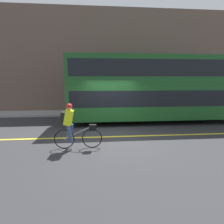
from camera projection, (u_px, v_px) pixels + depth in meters
ground_plane at (113, 136)px, 7.92m from camera, size 80.00×80.00×0.00m
road_center_line at (113, 137)px, 7.80m from camera, size 50.00×0.14×0.01m
sidewalk_curb at (106, 112)px, 13.24m from camera, size 60.00×1.91×0.14m
building_facade at (105, 61)px, 13.62m from camera, size 60.00×0.30×7.83m
bus at (153, 86)px, 10.30m from camera, size 9.79×2.54×3.81m
cyclist_on_bike at (73, 125)px, 6.31m from camera, size 1.75×0.32×1.68m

